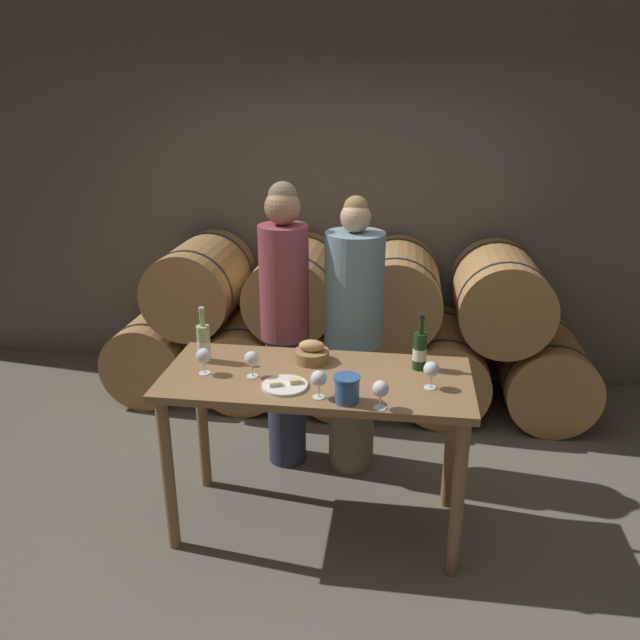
# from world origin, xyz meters

# --- Properties ---
(ground_plane) EXTENTS (10.00, 10.00, 0.00)m
(ground_plane) POSITION_xyz_m (0.00, 0.00, 0.00)
(ground_plane) COLOR #665E51
(stone_wall_back) EXTENTS (10.00, 0.12, 3.20)m
(stone_wall_back) POSITION_xyz_m (0.00, 2.08, 1.60)
(stone_wall_back) COLOR #60594F
(stone_wall_back) RESTS_ON ground_plane
(barrel_stack) EXTENTS (3.57, 0.88, 1.21)m
(barrel_stack) POSITION_xyz_m (0.00, 1.52, 0.57)
(barrel_stack) COLOR #A87A47
(barrel_stack) RESTS_ON ground_plane
(tasting_table) EXTENTS (1.55, 0.67, 0.91)m
(tasting_table) POSITION_xyz_m (0.00, 0.00, 0.77)
(tasting_table) COLOR olive
(tasting_table) RESTS_ON ground_plane
(person_left) EXTENTS (0.29, 0.29, 1.78)m
(person_left) POSITION_xyz_m (-0.28, 0.62, 0.94)
(person_left) COLOR #2D334C
(person_left) RESTS_ON ground_plane
(person_right) EXTENTS (0.34, 0.34, 1.71)m
(person_right) POSITION_xyz_m (0.13, 0.62, 0.87)
(person_right) COLOR #756651
(person_right) RESTS_ON ground_plane
(wine_bottle_red) EXTENTS (0.07, 0.07, 0.30)m
(wine_bottle_red) POSITION_xyz_m (0.51, 0.16, 1.01)
(wine_bottle_red) COLOR #193819
(wine_bottle_red) RESTS_ON tasting_table
(wine_bottle_white) EXTENTS (0.07, 0.07, 0.30)m
(wine_bottle_white) POSITION_xyz_m (-0.61, 0.10, 1.01)
(wine_bottle_white) COLOR #ADBC7F
(wine_bottle_white) RESTS_ON tasting_table
(blue_crock) EXTENTS (0.12, 0.12, 0.13)m
(blue_crock) POSITION_xyz_m (0.18, -0.25, 0.98)
(blue_crock) COLOR #335693
(blue_crock) RESTS_ON tasting_table
(bread_basket) EXTENTS (0.18, 0.18, 0.12)m
(bread_basket) POSITION_xyz_m (-0.05, 0.17, 0.95)
(bread_basket) COLOR olive
(bread_basket) RESTS_ON tasting_table
(cheese_plate) EXTENTS (0.22, 0.22, 0.04)m
(cheese_plate) POSITION_xyz_m (-0.13, -0.14, 0.92)
(cheese_plate) COLOR white
(cheese_plate) RESTS_ON tasting_table
(wine_glass_far_left) EXTENTS (0.08, 0.08, 0.14)m
(wine_glass_far_left) POSITION_xyz_m (-0.57, -0.05, 1.00)
(wine_glass_far_left) COLOR white
(wine_glass_far_left) RESTS_ON tasting_table
(wine_glass_left) EXTENTS (0.08, 0.08, 0.14)m
(wine_glass_left) POSITION_xyz_m (-0.32, -0.05, 1.00)
(wine_glass_left) COLOR white
(wine_glass_left) RESTS_ON tasting_table
(wine_glass_center) EXTENTS (0.08, 0.08, 0.14)m
(wine_glass_center) POSITION_xyz_m (0.04, -0.23, 1.00)
(wine_glass_center) COLOR white
(wine_glass_center) RESTS_ON tasting_table
(wine_glass_right) EXTENTS (0.08, 0.08, 0.14)m
(wine_glass_right) POSITION_xyz_m (0.33, -0.30, 1.00)
(wine_glass_right) COLOR white
(wine_glass_right) RESTS_ON tasting_table
(wine_glass_far_right) EXTENTS (0.08, 0.08, 0.14)m
(wine_glass_far_right) POSITION_xyz_m (0.56, -0.06, 1.00)
(wine_glass_far_right) COLOR white
(wine_glass_far_right) RESTS_ON tasting_table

